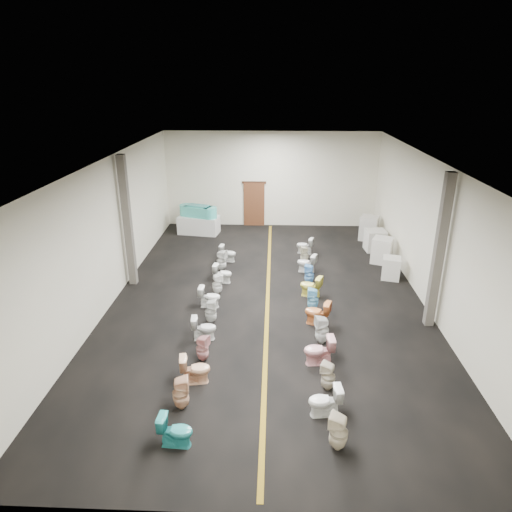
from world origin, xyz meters
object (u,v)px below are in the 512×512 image
object	(u,v)px
toilet_right_11	(305,246)
toilet_right_8	(309,274)
toilet_right_3	(319,351)
toilet_left_6	(210,297)
toilet_right_2	(328,376)
toilet_left_1	(181,393)
toilet_right_1	(325,401)
toilet_right_5	(317,313)
bathtub	(198,211)
appliance_crate_d	(369,228)
toilet_right_4	(322,330)
toilet_left_7	(217,284)
display_table	(199,225)
toilet_right_10	(304,255)
appliance_crate_b	(382,250)
toilet_right_6	(313,299)
toilet_left_10	(228,253)
toilet_left_2	(195,369)
toilet_left_9	(222,260)
appliance_crate_a	(391,268)
toilet_left_5	(211,311)
toilet_right_9	(306,263)
appliance_crate_c	(375,240)
toilet_left_3	(202,348)
toilet_right_7	(311,286)
toilet_left_4	(204,328)
toilet_right_0	(339,432)
toilet_left_0	(176,431)

from	to	relation	value
toilet_right_11	toilet_right_8	bearing A→B (deg)	16.28
toilet_right_3	toilet_right_11	world-z (taller)	toilet_right_3
toilet_left_6	toilet_right_2	world-z (taller)	toilet_right_2
toilet_left_1	toilet_right_1	bearing A→B (deg)	-102.75
toilet_right_5	toilet_right_11	distance (m)	5.79
bathtub	toilet_left_1	bearing A→B (deg)	-61.69
appliance_crate_d	toilet_right_4	size ratio (longest dim) A/B	1.31
toilet_left_6	toilet_left_7	distance (m)	0.92
display_table	toilet_right_10	distance (m)	5.84
display_table	appliance_crate_b	xyz separation A→B (m)	(7.71, -3.30, 0.09)
toilet_left_7	toilet_left_6	bearing A→B (deg)	149.49
bathtub	toilet_right_6	bearing A→B (deg)	-36.17
appliance_crate_b	toilet_left_6	size ratio (longest dim) A/B	1.46
display_table	toilet_left_10	size ratio (longest dim) A/B	2.76
toilet_left_2	toilet_left_9	xyz separation A→B (m)	(-0.13, 6.76, 0.04)
toilet_left_2	toilet_left_9	bearing A→B (deg)	-8.80
toilet_right_4	appliance_crate_a	bearing A→B (deg)	134.13
toilet_left_5	toilet_right_9	world-z (taller)	toilet_left_5
appliance_crate_b	toilet_left_9	xyz separation A→B (m)	(-6.17, -1.06, -0.10)
toilet_left_10	toilet_right_11	size ratio (longest dim) A/B	0.96
appliance_crate_c	toilet_right_2	xyz separation A→B (m)	(-2.93, -9.29, -0.08)
toilet_left_3	toilet_right_7	world-z (taller)	toilet_right_7
toilet_left_3	toilet_right_2	bearing A→B (deg)	-89.53
toilet_right_7	appliance_crate_b	bearing A→B (deg)	158.49
toilet_left_9	toilet_right_7	xyz separation A→B (m)	(3.18, -2.05, -0.03)
toilet_right_1	toilet_left_4	bearing A→B (deg)	-140.25
toilet_left_6	toilet_right_3	size ratio (longest dim) A/B	0.89
toilet_right_5	bathtub	bearing A→B (deg)	-130.50
toilet_right_2	toilet_right_8	world-z (taller)	toilet_right_8
toilet_right_11	toilet_right_1	bearing A→B (deg)	15.72
appliance_crate_d	toilet_left_5	size ratio (longest dim) A/B	1.42
toilet_right_3	toilet_right_6	xyz separation A→B (m)	(0.07, 2.87, -0.01)
toilet_left_3	toilet_right_10	size ratio (longest dim) A/B	1.03
toilet_left_1	toilet_right_9	size ratio (longest dim) A/B	1.08
toilet_left_3	toilet_right_0	xyz separation A→B (m)	(3.08, -2.87, 0.04)
appliance_crate_c	bathtub	bearing A→B (deg)	165.73
toilet_left_9	toilet_right_9	size ratio (longest dim) A/B	1.11
bathtub	toilet_left_2	distance (m)	11.26
toilet_right_3	appliance_crate_d	bearing A→B (deg)	157.46
toilet_left_5	toilet_left_10	size ratio (longest dim) A/B	1.14
toilet_left_0	toilet_left_7	size ratio (longest dim) A/B	0.95
toilet_left_3	toilet_left_7	bearing A→B (deg)	20.55
toilet_left_7	toilet_left_10	size ratio (longest dim) A/B	1.10
display_table	toilet_right_8	size ratio (longest dim) A/B	2.49
appliance_crate_d	toilet_right_6	xyz separation A→B (m)	(-2.99, -6.79, -0.16)
appliance_crate_b	toilet_left_4	size ratio (longest dim) A/B	1.45
toilet_right_2	toilet_right_8	size ratio (longest dim) A/B	0.98
toilet_right_7	toilet_right_10	world-z (taller)	toilet_right_7
toilet_left_1	toilet_right_6	size ratio (longest dim) A/B	1.06
toilet_left_5	toilet_right_2	xyz separation A→B (m)	(3.12, -2.98, -0.02)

